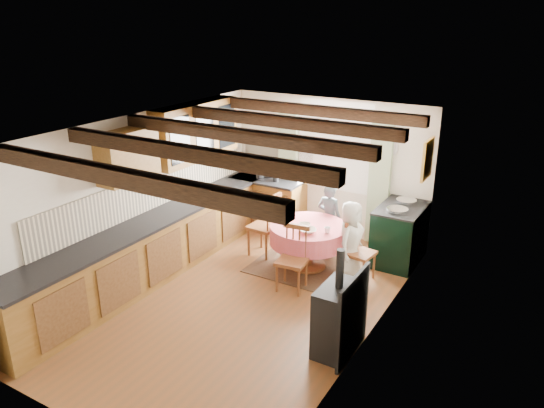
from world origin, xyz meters
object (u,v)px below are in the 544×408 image
Objects in this scene: chair_left at (264,224)px; chair_right at (361,251)px; chair_near at (292,259)px; aga_range at (399,234)px; child_far at (329,218)px; dining_table at (308,247)px; child_right at (350,240)px; cast_iron_stove at (338,302)px; cup at (327,230)px.

chair_left is 1.67m from chair_right.
chair_near is 0.93× the size of aga_range.
child_far reaches higher than chair_left.
dining_table is at bearing 91.04° from chair_near.
aga_range is (1.13, 0.94, 0.11)m from dining_table.
chair_near is 1.41m from child_far.
child_right is (-0.17, -0.01, 0.14)m from chair_right.
chair_right is 0.77× the size of child_far.
chair_left is at bearing 139.19° from cast_iron_stove.
child_right is at bearing 4.28° from dining_table.
chair_near is 1.06m from chair_right.
cast_iron_stove is at bearing 52.29° from chair_left.
aga_range reaches higher than chair_right.
chair_right is 0.22m from child_right.
chair_near reaches higher than aga_range.
dining_table is at bearing 125.80° from cast_iron_stove.
aga_range is (1.97, 0.86, -0.06)m from chair_left.
chair_right is at bearing 92.31° from chair_left.
aga_range is 0.85× the size of child_right.
cast_iron_stove reaches higher than child_right.
chair_near is 0.90× the size of chair_left.
child_far is at bearing 44.62° from child_right.
chair_left is at bearing -156.36° from aga_range.
cup is at bearing 59.69° from chair_near.
cast_iron_stove is at bearing -54.20° from dining_table.
chair_left reaches higher than chair_right.
chair_right reaches higher than cup.
chair_right is at bearing 3.92° from dining_table.
chair_near is 1.94m from aga_range.
chair_left reaches higher than chair_near.
chair_left is (-0.94, 0.79, 0.05)m from chair_near.
chair_right is at bearing 103.01° from cast_iron_stove.
cup is at bearing 117.55° from child_far.
cup is (0.33, -0.81, 0.16)m from child_far.
child_far is at bearing 87.65° from dining_table.
child_far is 12.63× the size of cup.
cast_iron_stove reaches higher than aga_range.
child_far is 0.99× the size of child_right.
child_far is (-0.07, 1.40, 0.12)m from chair_near.
chair_right is at bearing -87.30° from child_right.
child_far is 0.90m from child_right.
aga_range is 1.01m from child_right.
chair_left reaches higher than dining_table.
chair_left is 0.81× the size of cast_iron_stove.
chair_right is 9.79× the size of cup.
dining_table is at bearing 162.73° from cup.
child_far is at bearing 116.63° from cast_iron_stove.
chair_left is at bearing 170.96° from cup.
cup is at bearing -17.27° from dining_table.
child_far is (-1.21, 2.41, -0.06)m from cast_iron_stove.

